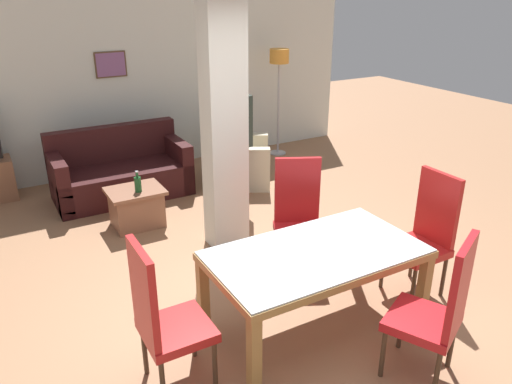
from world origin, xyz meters
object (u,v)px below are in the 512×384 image
Objects in this scene: coffee_table at (137,207)px; floor_lamp at (279,67)px; sofa at (121,174)px; standing_person at (238,132)px; armchair at (236,164)px; dining_chair_near_right at (439,308)px; dining_chair_far_right at (298,215)px; dining_chair_head_left at (162,316)px; bottle at (138,184)px; dining_chair_head_right at (426,232)px; dining_table at (315,267)px.

coffee_table is 3.45m from floor_lamp.
standing_person is at bearing 141.29° from sofa.
armchair is 0.98m from standing_person.
dining_chair_near_right is 5.32m from floor_lamp.
dining_chair_far_right reaches higher than coffee_table.
dining_chair_head_left is at bearing -102.86° from coffee_table.
bottle is (-1.64, -0.74, 0.27)m from armchair.
armchair is (2.26, 3.27, -0.32)m from dining_chair_head_left.
sofa is 1.60m from armchair.
dining_chair_near_right is at bearing 137.07° from dining_chair_head_right.
dining_chair_head_right is 1.00× the size of armchair.
dining_chair_head_right is (1.21, 0.00, 0.00)m from dining_table.
dining_chair_head_right is 1.00× the size of dining_chair_far_right.
dining_chair_near_right is (1.68, -0.86, 0.00)m from dining_chair_head_left.
armchair is at bearing 55.97° from dining_chair_near_right.
armchair is 1.86m from floor_lamp.
dining_chair_near_right reaches higher than coffee_table.
bottle is 0.14× the size of floor_lamp.
dining_chair_near_right is 1.80× the size of coffee_table.
dining_chair_far_right is (0.42, 0.86, 0.00)m from dining_table.
dining_table is 2.72m from standing_person.
dining_chair_head_left is 1.00× the size of armchair.
dining_table is at bearing 90.00° from dining_chair_head_left.
coffee_table is at bearing -152.76° from floor_lamp.
dining_table is at bearing 90.00° from dining_chair_head_right.
coffee_table is (-1.88, 2.60, -0.36)m from dining_chair_head_right.
dining_chair_near_right is at bearing 116.01° from dining_chair_far_right.
dining_chair_near_right is 0.67× the size of floor_lamp.
dining_chair_head_right reaches higher than armchair.
dining_chair_near_right is (-0.80, -0.86, 0.00)m from dining_chair_head_right.
dining_chair_far_right is 2.50m from armchair.
dining_chair_near_right is 3.49m from standing_person.
dining_chair_far_right is 2.09m from coffee_table.
bottle is at bearing -151.37° from floor_lamp.
floor_lamp reaches higher than sofa.
coffee_table is 1.53m from standing_person.
dining_chair_head_left is at bearing 180.00° from dining_table.
bottle is (0.02, -0.08, 0.32)m from coffee_table.
armchair is 1.81× the size of coffee_table.
dining_chair_near_right is 1.00× the size of armchair.
sofa is at bearing -170.36° from floor_lamp.
armchair is at bearing -77.49° from dining_chair_far_right.
sofa reaches higher than bottle.
dining_chair_far_right is 1.98m from bottle.
floor_lamp is at bearing -13.69° from dining_chair_head_right.
floor_lamp is (0.99, 4.08, 0.84)m from dining_chair_head_right.
sofa reaches higher than dining_table.
sofa is at bearing 76.37° from dining_chair_near_right.
dining_chair_head_right is 3.23m from coffee_table.
dining_chair_head_left is at bearing 126.93° from dining_chair_near_right.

